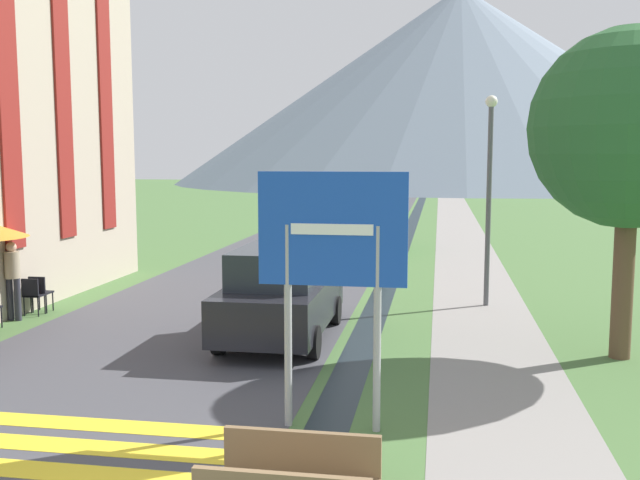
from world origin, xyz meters
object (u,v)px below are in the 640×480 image
Objects in this scene: parked_car_far at (366,226)px; streetlamp at (489,182)px; parked_car_near at (281,293)px; cafe_chair_far_right at (40,291)px; person_standing_terrace at (13,275)px; tree_by_path at (631,129)px; road_sign at (332,257)px; cafe_chair_far_left at (33,293)px.

parked_car_far is 0.88× the size of streetlamp.
parked_car_near is 0.87× the size of streetlamp.
cafe_chair_far_right is at bearing 167.05° from parked_car_near.
parked_car_near is 2.50× the size of person_standing_terrace.
parked_car_far is 5.13× the size of cafe_chair_far_right.
road_sign is at bearing -137.81° from tree_by_path.
person_standing_terrace is 10.93m from streetlamp.
streetlamp is at bearing 73.30° from road_sign.
cafe_chair_far_left is (-7.60, 5.50, -1.77)m from road_sign.
road_sign is at bearing -106.70° from streetlamp.
cafe_chair_far_left is at bearing -116.75° from parked_car_far.
parked_car_far is at bearing 41.71° from cafe_chair_far_left.
parked_car_far is (-1.37, 17.86, -1.37)m from road_sign.
person_standing_terrace is 12.69m from tree_by_path.
tree_by_path is at bearing -4.07° from person_standing_terrace.
parked_car_near is 6.95m from tree_by_path.
parked_car_far is 5.13× the size of cafe_chair_far_left.
cafe_chair_far_right is 0.15× the size of tree_by_path.
tree_by_path is (6.21, -0.30, 3.10)m from parked_car_near.
tree_by_path reaches higher than parked_car_far.
parked_car_far reaches higher than cafe_chair_far_left.
road_sign is 6.38m from tree_by_path.
parked_car_near is (-1.66, 4.42, -1.37)m from road_sign.
person_standing_terrace is (-0.15, -0.50, 0.49)m from cafe_chair_far_left.
tree_by_path is at bearing -2.75° from parked_car_near.
cafe_chair_far_left is 0.15× the size of tree_by_path.
person_standing_terrace is (-0.14, -0.79, 0.49)m from cafe_chair_far_right.
streetlamp is (2.49, 8.30, 0.67)m from road_sign.
road_sign is 8.69m from streetlamp.
cafe_chair_far_left is 1.00× the size of cafe_chair_far_right.
cafe_chair_far_right is at bearing 142.74° from road_sign.
streetlamp reaches higher than parked_car_near.
streetlamp is at bearing 18.97° from cafe_chair_far_right.
parked_car_near reaches higher than person_standing_terrace.
road_sign reaches higher than parked_car_near.
tree_by_path is at bearing -28.00° from cafe_chair_far_left.
parked_car_near is 6.05m from cafe_chair_far_left.
parked_car_near is 13.44m from parked_car_far.
cafe_chair_far_right is 10.69m from streetlamp.
tree_by_path is (4.55, 4.12, 1.73)m from road_sign.
cafe_chair_far_left is 12.72m from tree_by_path.
cafe_chair_far_left is at bearing 169.72° from parked_car_near.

